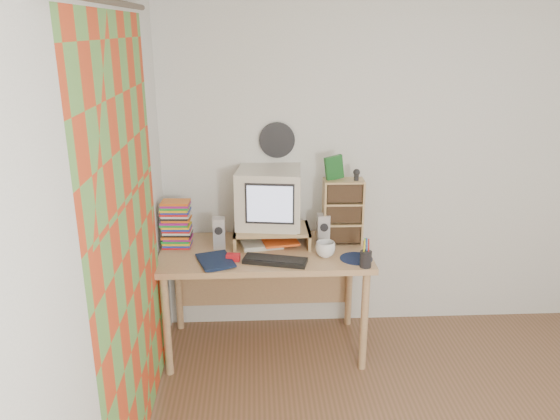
{
  "coord_description": "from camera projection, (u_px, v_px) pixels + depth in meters",
  "views": [
    {
      "loc": [
        -1.09,
        -2.02,
        2.17
      ],
      "look_at": [
        -0.93,
        1.33,
        1.05
      ],
      "focal_mm": 35.0,
      "sensor_mm": 36.0,
      "label": 1
    }
  ],
  "objects": [
    {
      "name": "cd_rack",
      "position": [
        343.0,
        212.0,
        3.74
      ],
      "size": [
        0.27,
        0.15,
        0.45
      ],
      "primitive_type": "cube",
      "rotation": [
        0.0,
        0.0,
        -0.01
      ],
      "color": "tan",
      "rests_on": "desk"
    },
    {
      "name": "mug",
      "position": [
        325.0,
        249.0,
        3.56
      ],
      "size": [
        0.13,
        0.13,
        0.1
      ],
      "primitive_type": "imported",
      "rotation": [
        0.0,
        0.0,
        -0.03
      ],
      "color": "white",
      "rests_on": "desk"
    },
    {
      "name": "webcam",
      "position": [
        356.0,
        175.0,
        3.64
      ],
      "size": [
        0.05,
        0.05,
        0.08
      ],
      "primitive_type": null,
      "rotation": [
        0.0,
        0.0,
        -0.1
      ],
      "color": "black",
      "rests_on": "cd_rack"
    },
    {
      "name": "mousepad",
      "position": [
        356.0,
        258.0,
        3.54
      ],
      "size": [
        0.21,
        0.21,
        0.0
      ],
      "primitive_type": "cylinder",
      "rotation": [
        0.0,
        0.0,
        -0.01
      ],
      "color": "#0F1A33",
      "rests_on": "desk"
    },
    {
      "name": "diary",
      "position": [
        200.0,
        261.0,
        3.44
      ],
      "size": [
        0.29,
        0.25,
        0.05
      ],
      "primitive_type": "imported",
      "rotation": [
        0.0,
        0.0,
        0.32
      ],
      "color": "#0F1B38",
      "rests_on": "desk"
    },
    {
      "name": "pen_cup",
      "position": [
        366.0,
        256.0,
        3.4
      ],
      "size": [
        0.09,
        0.09,
        0.15
      ],
      "primitive_type": null,
      "rotation": [
        0.0,
        0.0,
        -0.21
      ],
      "color": "black",
      "rests_on": "desk"
    },
    {
      "name": "speaker_right",
      "position": [
        323.0,
        230.0,
        3.73
      ],
      "size": [
        0.08,
        0.08,
        0.22
      ],
      "primitive_type": "cube",
      "rotation": [
        0.0,
        0.0,
        0.02
      ],
      "color": "silver",
      "rests_on": "desk"
    },
    {
      "name": "monitor_riser",
      "position": [
        272.0,
        232.0,
        3.75
      ],
      "size": [
        0.52,
        0.3,
        0.12
      ],
      "color": "tan",
      "rests_on": "desk"
    },
    {
      "name": "back_wall",
      "position": [
        406.0,
        163.0,
        3.92
      ],
      "size": [
        3.5,
        0.0,
        3.5
      ],
      "primitive_type": "plane",
      "rotation": [
        1.57,
        0.0,
        0.0
      ],
      "color": "white",
      "rests_on": "floor"
    },
    {
      "name": "papers",
      "position": [
        269.0,
        243.0,
        3.75
      ],
      "size": [
        0.3,
        0.24,
        0.04
      ],
      "primitive_type": null,
      "rotation": [
        0.0,
        0.0,
        0.18
      ],
      "color": "silver",
      "rests_on": "desk"
    },
    {
      "name": "wall_disc",
      "position": [
        277.0,
        140.0,
        3.8
      ],
      "size": [
        0.25,
        0.02,
        0.25
      ],
      "primitive_type": "cylinder",
      "rotation": [
        1.57,
        0.0,
        0.0
      ],
      "color": "black",
      "rests_on": "back_wall"
    },
    {
      "name": "curtain",
      "position": [
        129.0,
        248.0,
        2.67
      ],
      "size": [
        0.0,
        2.2,
        2.2
      ],
      "primitive_type": "plane",
      "rotation": [
        1.57,
        0.0,
        1.57
      ],
      "color": "red",
      "rests_on": "left_wall"
    },
    {
      "name": "red_box",
      "position": [
        233.0,
        257.0,
        3.51
      ],
      "size": [
        0.09,
        0.07,
        0.04
      ],
      "primitive_type": "cube",
      "rotation": [
        0.0,
        0.0,
        -0.16
      ],
      "color": "red",
      "rests_on": "desk"
    },
    {
      "name": "speaker_left",
      "position": [
        219.0,
        233.0,
        3.68
      ],
      "size": [
        0.08,
        0.08,
        0.21
      ],
      "primitive_type": "cube",
      "rotation": [
        0.0,
        0.0,
        0.04
      ],
      "color": "silver",
      "rests_on": "desk"
    },
    {
      "name": "crt_monitor",
      "position": [
        269.0,
        198.0,
        3.72
      ],
      "size": [
        0.47,
        0.47,
        0.4
      ],
      "primitive_type": "cube",
      "rotation": [
        0.0,
        0.0,
        -0.14
      ],
      "color": "beige",
      "rests_on": "monitor_riser"
    },
    {
      "name": "left_wall",
      "position": [
        92.0,
        271.0,
        2.18
      ],
      "size": [
        0.0,
        3.5,
        3.5
      ],
      "primitive_type": "plane",
      "rotation": [
        1.57,
        0.0,
        1.57
      ],
      "color": "white",
      "rests_on": "floor"
    },
    {
      "name": "game_box",
      "position": [
        334.0,
        168.0,
        3.65
      ],
      "size": [
        0.13,
        0.07,
        0.16
      ],
      "primitive_type": "cube",
      "rotation": [
        0.0,
        0.0,
        0.33
      ],
      "color": "#185520",
      "rests_on": "cd_rack"
    },
    {
      "name": "keyboard",
      "position": [
        275.0,
        261.0,
        3.48
      ],
      "size": [
        0.43,
        0.24,
        0.03
      ],
      "primitive_type": "cube",
      "rotation": [
        0.0,
        0.0,
        -0.26
      ],
      "color": "black",
      "rests_on": "desk"
    },
    {
      "name": "desk",
      "position": [
        265.0,
        264.0,
        3.78
      ],
      "size": [
        1.4,
        0.7,
        0.75
      ],
      "color": "tan",
      "rests_on": "floor"
    },
    {
      "name": "dvd_stack",
      "position": [
        177.0,
        228.0,
        3.7
      ],
      "size": [
        0.19,
        0.14,
        0.26
      ],
      "primitive_type": null,
      "rotation": [
        0.0,
        0.0,
        -0.05
      ],
      "color": "brown",
      "rests_on": "desk"
    }
  ]
}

